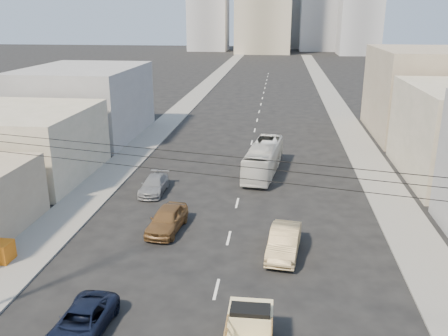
% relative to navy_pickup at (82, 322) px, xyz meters
% --- Properties ---
extents(sidewalk_left, '(3.50, 180.00, 0.12)m').
position_rel_navy_pickup_xyz_m(sidewalk_left, '(-6.27, 66.32, -0.57)').
color(sidewalk_left, gray).
rests_on(sidewalk_left, ground).
extents(sidewalk_right, '(3.50, 180.00, 0.12)m').
position_rel_navy_pickup_xyz_m(sidewalk_right, '(17.23, 66.32, -0.57)').
color(sidewalk_right, gray).
rests_on(sidewalk_right, ground).
extents(lane_dashes, '(0.15, 104.00, 0.01)m').
position_rel_navy_pickup_xyz_m(lane_dashes, '(5.48, 49.32, -0.62)').
color(lane_dashes, silver).
rests_on(lane_dashes, ground).
extents(navy_pickup, '(2.29, 4.61, 1.26)m').
position_rel_navy_pickup_xyz_m(navy_pickup, '(0.00, 0.00, 0.00)').
color(navy_pickup, black).
rests_on(navy_pickup, ground).
extents(city_bus, '(3.46, 9.90, 2.70)m').
position_rel_navy_pickup_xyz_m(city_bus, '(7.16, 23.80, 0.72)').
color(city_bus, silver).
rests_on(city_bus, ground).
extents(sedan_brown, '(2.33, 4.84, 1.60)m').
position_rel_navy_pickup_xyz_m(sedan_brown, '(1.30, 10.99, 0.17)').
color(sedan_brown, brown).
rests_on(sedan_brown, ground).
extents(sedan_tan, '(2.23, 5.02, 1.60)m').
position_rel_navy_pickup_xyz_m(sedan_tan, '(8.98, 8.61, 0.17)').
color(sedan_tan, tan).
rests_on(sedan_tan, ground).
extents(sedan_grey, '(1.84, 4.48, 1.30)m').
position_rel_navy_pickup_xyz_m(sedan_grey, '(-1.37, 17.78, 0.02)').
color(sedan_grey, gray).
rests_on(sedan_grey, ground).
extents(overhead_wires, '(23.01, 5.02, 0.72)m').
position_rel_navy_pickup_xyz_m(overhead_wires, '(5.48, -2.18, 8.34)').
color(overhead_wires, black).
rests_on(overhead_wires, ground).
extents(bldg_right_far, '(12.00, 16.00, 10.00)m').
position_rel_navy_pickup_xyz_m(bldg_right_far, '(25.48, 40.32, 4.37)').
color(bldg_right_far, gray).
rests_on(bldg_right_far, ground).
extents(bldg_left_mid, '(11.00, 12.00, 6.00)m').
position_rel_navy_pickup_xyz_m(bldg_left_mid, '(-13.52, 20.32, 2.37)').
color(bldg_left_mid, '#A6A086').
rests_on(bldg_left_mid, ground).
extents(bldg_left_far, '(12.00, 16.00, 8.00)m').
position_rel_navy_pickup_xyz_m(bldg_left_far, '(-14.02, 35.32, 3.37)').
color(bldg_left_far, gray).
rests_on(bldg_left_far, ground).
extents(midrise_nw, '(15.00, 15.00, 34.00)m').
position_rel_navy_pickup_xyz_m(midrise_nw, '(-20.52, 176.32, 16.37)').
color(midrise_nw, '#96989E').
rests_on(midrise_nw, ground).
extents(midrise_east, '(14.00, 14.00, 28.00)m').
position_rel_navy_pickup_xyz_m(midrise_east, '(35.48, 161.32, 13.37)').
color(midrise_east, '#96989E').
rests_on(midrise_east, ground).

